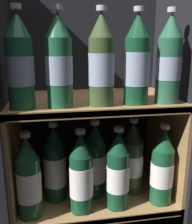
% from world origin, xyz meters
% --- Properties ---
extents(fridge_back_wall, '(0.60, 0.02, 1.05)m').
position_xyz_m(fridge_back_wall, '(0.00, 0.36, 0.52)').
color(fridge_back_wall, black).
rests_on(fridge_back_wall, ground_plane).
extents(fridge_side_left, '(0.02, 0.39, 1.05)m').
position_xyz_m(fridge_side_left, '(-0.29, 0.17, 0.52)').
color(fridge_side_left, black).
rests_on(fridge_side_left, ground_plane).
extents(fridge_side_right, '(0.02, 0.39, 1.05)m').
position_xyz_m(fridge_side_right, '(0.29, 0.17, 0.52)').
color(fridge_side_right, black).
rests_on(fridge_side_right, ground_plane).
extents(shelf_lower, '(0.56, 0.35, 0.26)m').
position_xyz_m(shelf_lower, '(0.00, 0.16, 0.21)').
color(shelf_lower, '#9E7547').
rests_on(shelf_lower, ground_plane).
extents(shelf_upper, '(0.56, 0.35, 0.62)m').
position_xyz_m(shelf_upper, '(0.00, 0.17, 0.43)').
color(shelf_upper, '#9E7547').
rests_on(shelf_upper, ground_plane).
extents(bottle_upper_front_0, '(0.08, 0.08, 0.28)m').
position_xyz_m(bottle_upper_front_0, '(-0.22, 0.06, 0.74)').
color(bottle_upper_front_0, '#1E5638').
rests_on(bottle_upper_front_0, shelf_upper).
extents(bottle_upper_front_1, '(0.08, 0.08, 0.28)m').
position_xyz_m(bottle_upper_front_1, '(-0.12, 0.06, 0.74)').
color(bottle_upper_front_1, '#1E5638').
rests_on(bottle_upper_front_1, shelf_upper).
extents(bottle_upper_front_2, '(0.08, 0.08, 0.28)m').
position_xyz_m(bottle_upper_front_2, '(0.01, 0.06, 0.74)').
color(bottle_upper_front_2, '#384C28').
rests_on(bottle_upper_front_2, shelf_upper).
extents(bottle_upper_front_3, '(0.08, 0.08, 0.28)m').
position_xyz_m(bottle_upper_front_3, '(0.11, 0.06, 0.74)').
color(bottle_upper_front_3, '#144228').
rests_on(bottle_upper_front_3, shelf_upper).
extents(bottle_upper_front_4, '(0.08, 0.08, 0.28)m').
position_xyz_m(bottle_upper_front_4, '(0.21, 0.06, 0.74)').
color(bottle_upper_front_4, '#285B42').
rests_on(bottle_upper_front_4, shelf_upper).
extents(bottle_lower_front_0, '(0.08, 0.08, 0.28)m').
position_xyz_m(bottle_lower_front_0, '(-0.22, 0.06, 0.39)').
color(bottle_lower_front_0, '#194C2D').
rests_on(bottle_lower_front_0, shelf_lower).
extents(bottle_lower_front_1, '(0.08, 0.08, 0.28)m').
position_xyz_m(bottle_lower_front_1, '(-0.06, 0.06, 0.39)').
color(bottle_lower_front_1, '#144228').
rests_on(bottle_lower_front_1, shelf_lower).
extents(bottle_lower_front_2, '(0.08, 0.08, 0.28)m').
position_xyz_m(bottle_lower_front_2, '(0.06, 0.06, 0.39)').
color(bottle_lower_front_2, '#144228').
rests_on(bottle_lower_front_2, shelf_lower).
extents(bottle_lower_front_3, '(0.08, 0.08, 0.28)m').
position_xyz_m(bottle_lower_front_3, '(0.22, 0.06, 0.39)').
color(bottle_lower_front_3, '#194C2D').
rests_on(bottle_lower_front_3, shelf_lower).
extents(bottle_lower_back_0, '(0.08, 0.08, 0.28)m').
position_xyz_m(bottle_lower_back_0, '(-0.14, 0.15, 0.39)').
color(bottle_lower_back_0, '#144228').
rests_on(bottle_lower_back_0, shelf_lower).
extents(bottle_lower_back_1, '(0.08, 0.08, 0.28)m').
position_xyz_m(bottle_lower_back_1, '(0.00, 0.15, 0.39)').
color(bottle_lower_back_1, '#144228').
rests_on(bottle_lower_back_1, shelf_lower).
extents(bottle_lower_back_2, '(0.08, 0.08, 0.28)m').
position_xyz_m(bottle_lower_back_2, '(0.14, 0.15, 0.39)').
color(bottle_lower_back_2, '#384C28').
rests_on(bottle_lower_back_2, shelf_lower).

